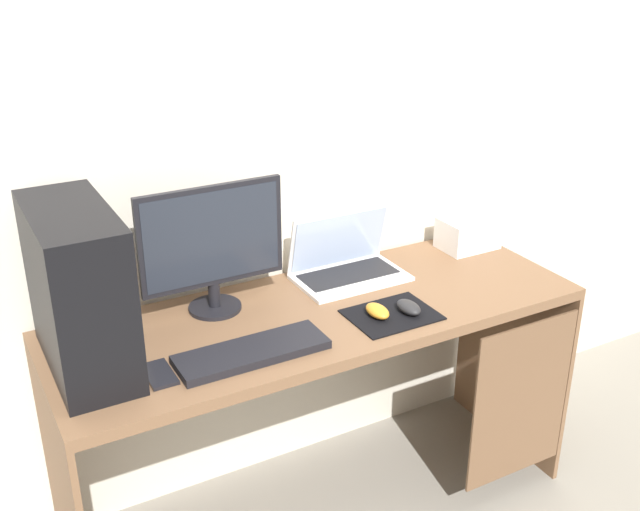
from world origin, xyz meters
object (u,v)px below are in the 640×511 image
at_px(projector, 468,233).
at_px(mouse_left, 377,311).
at_px(monitor, 212,246).
at_px(keyboard, 252,352).
at_px(mouse_right, 409,307).
at_px(laptop, 346,264).
at_px(cell_phone, 159,374).
at_px(pc_tower, 79,290).

xyz_separation_m(projector, mouse_left, (-0.57, -0.29, -0.03)).
xyz_separation_m(monitor, projector, (0.98, 0.02, -0.16)).
xyz_separation_m(keyboard, mouse_right, (0.51, -0.01, 0.01)).
distance_m(mouse_left, mouse_right, 0.10).
bearing_deg(monitor, laptop, 2.32).
height_order(monitor, projector, monitor).
xyz_separation_m(mouse_right, cell_phone, (-0.76, 0.03, -0.02)).
height_order(laptop, mouse_left, laptop).
height_order(pc_tower, mouse_right, pc_tower).
relative_size(pc_tower, projector, 2.23).
relative_size(mouse_left, cell_phone, 0.74).
distance_m(mouse_left, cell_phone, 0.67).
height_order(mouse_left, cell_phone, mouse_left).
xyz_separation_m(monitor, cell_phone, (-0.26, -0.27, -0.21)).
bearing_deg(keyboard, monitor, 87.57).
bearing_deg(keyboard, mouse_left, 2.75).
relative_size(projector, cell_phone, 1.54).
height_order(mouse_right, cell_phone, mouse_right).
distance_m(pc_tower, mouse_left, 0.85).
bearing_deg(monitor, keyboard, -92.43).
distance_m(monitor, keyboard, 0.36).
relative_size(laptop, mouse_left, 3.75).
bearing_deg(pc_tower, laptop, 9.08).
distance_m(projector, mouse_left, 0.64).
bearing_deg(projector, mouse_left, -152.94).
xyz_separation_m(laptop, keyboard, (-0.48, -0.31, -0.03)).
height_order(pc_tower, mouse_left, pc_tower).
height_order(pc_tower, monitor, pc_tower).
height_order(laptop, cell_phone, laptop).
height_order(laptop, mouse_right, laptop).
relative_size(monitor, mouse_right, 4.61).
distance_m(pc_tower, projector, 1.40).
distance_m(laptop, mouse_left, 0.30).
bearing_deg(pc_tower, keyboard, -23.54).
xyz_separation_m(mouse_left, mouse_right, (0.09, -0.03, 0.00)).
xyz_separation_m(laptop, mouse_right, (0.03, -0.32, -0.02)).
bearing_deg(mouse_left, pc_tower, 169.34).
distance_m(monitor, mouse_left, 0.52).
bearing_deg(laptop, mouse_left, -102.58).
relative_size(keyboard, cell_phone, 3.23).
xyz_separation_m(pc_tower, projector, (1.39, 0.14, -0.16)).
bearing_deg(pc_tower, monitor, 16.51).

